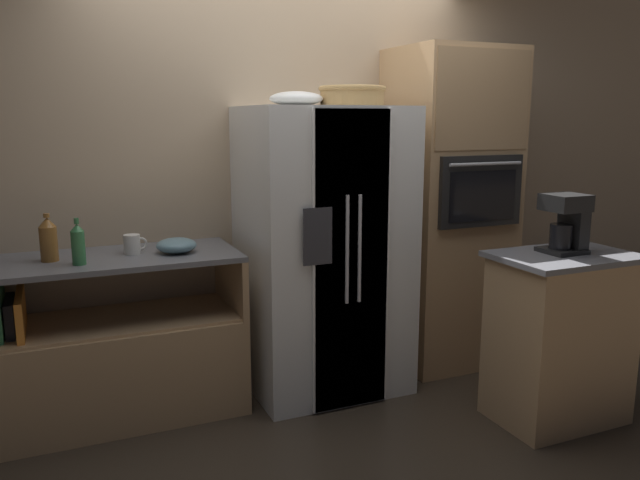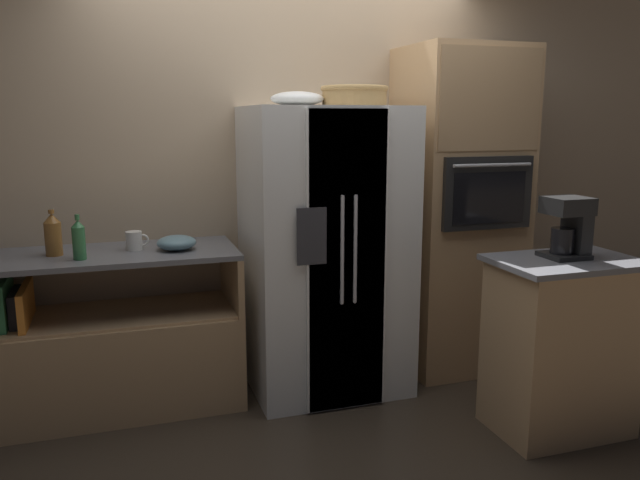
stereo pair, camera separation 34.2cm
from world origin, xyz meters
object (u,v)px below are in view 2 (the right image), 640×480
Objects in this scene: wall_oven at (458,211)px; mixing_bowl at (177,243)px; wicker_basket at (354,95)px; refrigerator at (325,251)px; coffee_maker at (570,225)px; bottle_short at (79,240)px; fruit_bowl at (297,99)px; bottle_tall at (53,234)px; mug at (135,241)px.

wall_oven reaches higher than mixing_bowl.
mixing_bowl is (-1.04, 0.08, -0.83)m from wicker_basket.
refrigerator reaches higher than coffee_maker.
bottle_short is (-1.39, -0.06, 0.16)m from refrigerator.
mixing_bowl is (-0.71, 0.03, -0.80)m from fruit_bowl.
fruit_bowl is (-1.11, -0.06, 0.71)m from wall_oven.
refrigerator reaches higher than bottle_tall.
fruit_bowl is 1.07m from mixing_bowl.
bottle_short is at bearing -150.52° from mug.
refrigerator is at bearing -3.41° from bottle_tall.
coffee_maker is at bearing -25.39° from mug.
wall_oven is 8.30× the size of bottle_tall.
wall_oven is at bearing -1.12° from mug.
refrigerator is 5.57× the size of fruit_bowl.
fruit_bowl is 0.98× the size of coffee_maker.
fruit_bowl is 1.43m from bottle_short.
wicker_basket is at bearing 0.34° from bottle_short.
fruit_bowl is 1.39× the size of mixing_bowl.
wall_oven is 1.83m from mixing_bowl.
bottle_tall is at bearing 158.63° from coffee_maker.
wicker_basket is 1.33m from mixing_bowl.
coffee_maker is (2.55, -1.00, 0.08)m from bottle_tall.
coffee_maker is (1.91, -0.94, 0.16)m from mixing_bowl.
refrigerator is at bearing 163.55° from wicker_basket.
wall_oven is 5.30× the size of wicker_basket.
wall_oven is at bearing 2.96° from bottle_short.
mixing_bowl is at bearing -16.87° from mug.
mug is (-0.94, 0.10, -0.79)m from fruit_bowl.
coffee_maker is at bearing -44.88° from wicker_basket.
mug is (0.28, 0.16, -0.05)m from bottle_short.
bottle_tall is at bearing 175.06° from mixing_bowl.
mixing_bowl is at bearing 175.46° from wicker_basket.
mug is (0.42, 0.01, -0.06)m from bottle_tall.
mug is (-1.11, 0.10, 0.11)m from refrigerator.
wall_oven is 9.46× the size of mixing_bowl.
refrigerator is at bearing -176.14° from wall_oven.
refrigerator is 13.38× the size of mug.
fruit_bowl is at bearing 142.49° from coffee_maker.
coffee_maker is (2.42, -0.85, 0.09)m from bottle_short.
refrigerator is 7.77× the size of mixing_bowl.
mixing_bowl is at bearing 10.20° from bottle_short.
refrigerator reaches higher than bottle_short.
refrigerator is 0.96m from wall_oven.
bottle_short is 1.09× the size of mixing_bowl.
wall_oven is 2.47m from bottle_tall.
wall_oven is at bearing 94.85° from coffee_maker.
fruit_bowl is 1.55m from bottle_tall.
bottle_short is 0.52m from mixing_bowl.
bottle_tall is at bearing 179.36° from wall_oven.
fruit_bowl is at bearing 170.40° from wicker_basket.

